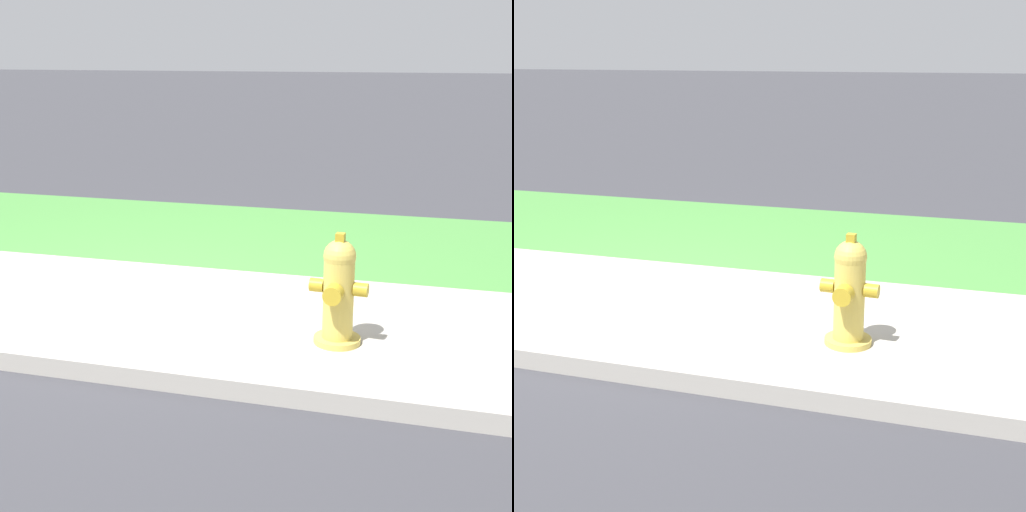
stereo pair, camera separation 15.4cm
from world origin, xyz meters
The scene contains 5 objects.
ground_plane centered at (0.00, 0.00, 0.00)m, with size 120.00×120.00×0.00m, color #38383D.
sidewalk_pavement centered at (0.00, 0.00, 0.01)m, with size 18.00×2.13×0.01m, color #ADA89E.
grass_verge centered at (0.00, 2.35, 0.00)m, with size 18.00×2.58×0.01m, color #47893D.
street_curb centered at (0.00, -1.15, 0.06)m, with size 18.00×0.16×0.12m, color #ADA89E.
fire_hydrant_mid_block centered at (1.68, -0.29, 0.36)m, with size 0.38×0.36×0.75m.
Camera 2 is at (2.47, -4.57, 1.86)m, focal length 50.00 mm.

